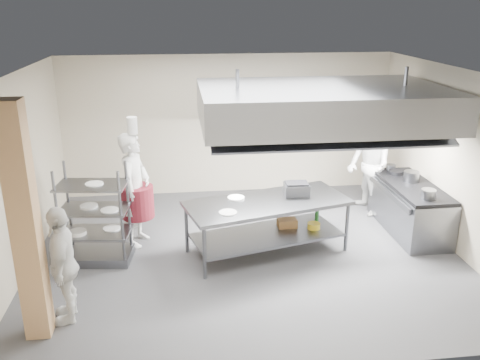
{
  "coord_description": "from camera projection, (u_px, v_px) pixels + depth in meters",
  "views": [
    {
      "loc": [
        -1.04,
        -7.66,
        3.98
      ],
      "look_at": [
        -0.08,
        0.2,
        1.22
      ],
      "focal_mm": 38.0,
      "sensor_mm": 36.0,
      "label": 1
    }
  ],
  "objects": [
    {
      "name": "floor",
      "position": [
        246.0,
        251.0,
        8.61
      ],
      "size": [
        7.0,
        7.0,
        0.0
      ],
      "primitive_type": "plane",
      "color": "#2E2E30",
      "rests_on": "ground"
    },
    {
      "name": "ceiling",
      "position": [
        247.0,
        72.0,
        7.62
      ],
      "size": [
        7.0,
        7.0,
        0.0
      ],
      "primitive_type": "plane",
      "rotation": [
        3.14,
        0.0,
        0.0
      ],
      "color": "silver",
      "rests_on": "wall_back"
    },
    {
      "name": "wall_back",
      "position": [
        228.0,
        125.0,
        10.92
      ],
      "size": [
        7.0,
        0.0,
        7.0
      ],
      "primitive_type": "plane",
      "rotation": [
        1.57,
        0.0,
        0.0
      ],
      "color": "#B8AB92",
      "rests_on": "ground"
    },
    {
      "name": "wall_left",
      "position": [
        19.0,
        176.0,
        7.71
      ],
      "size": [
        0.0,
        6.0,
        6.0
      ],
      "primitive_type": "plane",
      "rotation": [
        1.57,
        0.0,
        1.57
      ],
      "color": "#B8AB92",
      "rests_on": "ground"
    },
    {
      "name": "wall_right",
      "position": [
        453.0,
        160.0,
        8.51
      ],
      "size": [
        0.0,
        6.0,
        6.0
      ],
      "primitive_type": "plane",
      "rotation": [
        1.57,
        0.0,
        -1.57
      ],
      "color": "#B8AB92",
      "rests_on": "ground"
    },
    {
      "name": "column",
      "position": [
        25.0,
        225.0,
        6.0
      ],
      "size": [
        0.3,
        0.3,
        3.0
      ],
      "primitive_type": "cube",
      "color": "#E0AA73",
      "rests_on": "floor"
    },
    {
      "name": "exhaust_hood",
      "position": [
        322.0,
        105.0,
        8.34
      ],
      "size": [
        4.0,
        2.5,
        0.6
      ],
      "primitive_type": "cube",
      "color": "gray",
      "rests_on": "ceiling"
    },
    {
      "name": "hood_strip_a",
      "position": [
        268.0,
        126.0,
        8.34
      ],
      "size": [
        1.6,
        0.12,
        0.04
      ],
      "primitive_type": "cube",
      "color": "white",
      "rests_on": "exhaust_hood"
    },
    {
      "name": "hood_strip_b",
      "position": [
        373.0,
        123.0,
        8.55
      ],
      "size": [
        1.6,
        0.12,
        0.04
      ],
      "primitive_type": "cube",
      "color": "white",
      "rests_on": "exhaust_hood"
    },
    {
      "name": "wall_shelf",
      "position": [
        312.0,
        124.0,
        10.98
      ],
      "size": [
        1.5,
        0.28,
        0.04
      ],
      "primitive_type": "cube",
      "color": "gray",
      "rests_on": "wall_back"
    },
    {
      "name": "island",
      "position": [
        267.0,
        226.0,
        8.48
      ],
      "size": [
        2.87,
        1.77,
        0.91
      ],
      "primitive_type": null,
      "rotation": [
        0.0,
        0.0,
        0.26
      ],
      "color": "gray",
      "rests_on": "floor"
    },
    {
      "name": "island_worktop",
      "position": [
        267.0,
        203.0,
        8.34
      ],
      "size": [
        2.87,
        1.77,
        0.06
      ],
      "primitive_type": "cube",
      "rotation": [
        0.0,
        0.0,
        0.26
      ],
      "color": "gray",
      "rests_on": "island"
    },
    {
      "name": "island_undershelf",
      "position": [
        267.0,
        235.0,
        8.53
      ],
      "size": [
        2.63,
        1.61,
        0.04
      ],
      "primitive_type": "cube",
      "rotation": [
        0.0,
        0.0,
        0.26
      ],
      "color": "slate",
      "rests_on": "island"
    },
    {
      "name": "pass_rack",
      "position": [
        94.0,
        214.0,
        8.06
      ],
      "size": [
        1.15,
        0.75,
        1.62
      ],
      "primitive_type": null,
      "rotation": [
        0.0,
        0.0,
        -0.12
      ],
      "color": "slate",
      "rests_on": "floor"
    },
    {
      "name": "cooking_range",
      "position": [
        409.0,
        209.0,
        9.29
      ],
      "size": [
        0.8,
        2.0,
        0.84
      ],
      "primitive_type": "cube",
      "color": "slate",
      "rests_on": "floor"
    },
    {
      "name": "range_top",
      "position": [
        412.0,
        186.0,
        9.14
      ],
      "size": [
        0.78,
        1.96,
        0.06
      ],
      "primitive_type": "cube",
      "color": "black",
      "rests_on": "cooking_range"
    },
    {
      "name": "chef_head",
      "position": [
        135.0,
        189.0,
        8.62
      ],
      "size": [
        0.67,
        0.83,
        1.98
      ],
      "primitive_type": "imported",
      "rotation": [
        0.0,
        0.0,
        1.27
      ],
      "color": "silver",
      "rests_on": "floor"
    },
    {
      "name": "chef_line",
      "position": [
        369.0,
        166.0,
        9.92
      ],
      "size": [
        0.89,
        1.06,
        1.94
      ],
      "primitive_type": "imported",
      "rotation": [
        0.0,
        0.0,
        -1.4
      ],
      "color": "white",
      "rests_on": "floor"
    },
    {
      "name": "chef_plating",
      "position": [
        63.0,
        264.0,
        6.54
      ],
      "size": [
        0.47,
        0.97,
        1.6
      ],
      "primitive_type": "imported",
      "rotation": [
        0.0,
        0.0,
        -1.48
      ],
      "color": "white",
      "rests_on": "floor"
    },
    {
      "name": "griddle",
      "position": [
        296.0,
        189.0,
        8.56
      ],
      "size": [
        0.42,
        0.33,
        0.2
      ],
      "primitive_type": "cube",
      "rotation": [
        0.0,
        0.0,
        -0.04
      ],
      "color": "slate",
      "rests_on": "island_worktop"
    },
    {
      "name": "wicker_basket",
      "position": [
        287.0,
        223.0,
        8.77
      ],
      "size": [
        0.33,
        0.23,
        0.14
      ],
      "primitive_type": "cube",
      "rotation": [
        0.0,
        0.0,
        0.03
      ],
      "color": "olive",
      "rests_on": "island_undershelf"
    },
    {
      "name": "stockpot",
      "position": [
        411.0,
        176.0,
        9.26
      ],
      "size": [
        0.27,
        0.27,
        0.19
      ],
      "primitive_type": "cylinder",
      "color": "gray",
      "rests_on": "range_top"
    },
    {
      "name": "plate_stack",
      "position": [
        96.0,
        231.0,
        8.16
      ],
      "size": [
        0.28,
        0.28,
        0.05
      ],
      "primitive_type": "cylinder",
      "color": "white",
      "rests_on": "pass_rack"
    }
  ]
}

